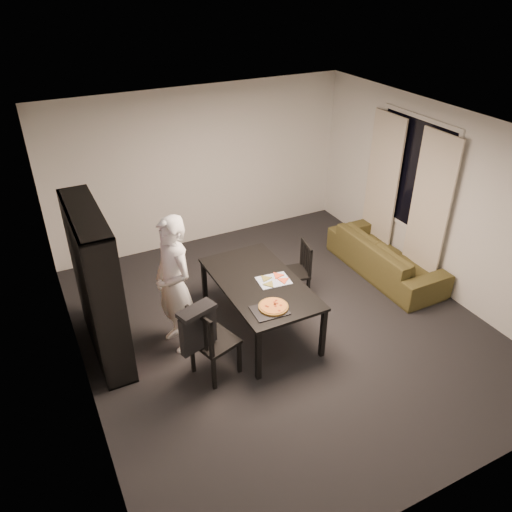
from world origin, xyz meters
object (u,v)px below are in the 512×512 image
pepperoni_pizza (273,307)px  sofa (386,256)px  baking_tray (270,311)px  chair_left (208,339)px  person (174,285)px  chair_right (299,267)px  bookshelf (97,285)px  dining_table (260,286)px

pepperoni_pizza → sofa: bearing=20.1°
baking_tray → pepperoni_pizza: pepperoni_pizza is taller
chair_left → baking_tray: (0.74, -0.06, 0.18)m
person → pepperoni_pizza: bearing=39.5°
chair_right → baking_tray: bearing=-33.8°
person → baking_tray: person is taller
bookshelf → sofa: (4.22, -0.16, -0.65)m
baking_tray → pepperoni_pizza: bearing=20.4°
dining_table → pepperoni_pizza: (-0.11, -0.57, 0.09)m
dining_table → baking_tray: baking_tray is taller
pepperoni_pizza → person: bearing=141.3°
dining_table → person: person is taller
bookshelf → sofa: size_ratio=0.94×
dining_table → sofa: size_ratio=0.86×
chair_left → sofa: chair_left is taller
chair_right → pepperoni_pizza: 1.37m
dining_table → person: 1.09m
baking_tray → sofa: baking_tray is taller
pepperoni_pizza → bookshelf: bearing=149.0°
person → sofa: size_ratio=0.88×
person → sofa: bearing=80.7°
chair_right → baking_tray: (-1.00, -0.99, 0.25)m
bookshelf → chair_right: size_ratio=2.23×
bookshelf → baking_tray: (1.70, -1.08, -0.22)m
bookshelf → baking_tray: bearing=-32.4°
bookshelf → pepperoni_pizza: (1.76, -1.06, -0.20)m
chair_left → chair_right: bearing=-79.6°
chair_right → chair_left: bearing=-50.5°
baking_tray → sofa: bearing=20.1°
bookshelf → person: bearing=-20.5°
dining_table → baking_tray: bearing=-106.3°
bookshelf → dining_table: size_ratio=1.09×
chair_left → chair_right: chair_left is taller
baking_tray → pepperoni_pizza: size_ratio=1.14×
person → dining_table: bearing=68.3°
person → baking_tray: size_ratio=4.42×
chair_left → pepperoni_pizza: size_ratio=2.76×
bookshelf → dining_table: 1.96m
bookshelf → person: bookshelf is taller
dining_table → chair_right: size_ratio=2.04×
chair_left → pepperoni_pizza: (0.80, -0.04, 0.20)m
chair_right → pepperoni_pizza: (-0.94, -0.96, 0.27)m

